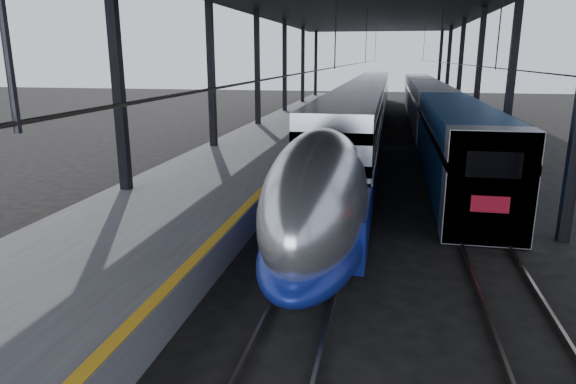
# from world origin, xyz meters

# --- Properties ---
(ground) EXTENTS (160.00, 160.00, 0.00)m
(ground) POSITION_xyz_m (0.00, 0.00, 0.00)
(ground) COLOR black
(ground) RESTS_ON ground
(platform) EXTENTS (6.00, 80.00, 1.00)m
(platform) POSITION_xyz_m (-3.50, 20.00, 0.50)
(platform) COLOR #4C4C4F
(platform) RESTS_ON ground
(yellow_strip) EXTENTS (0.30, 80.00, 0.01)m
(yellow_strip) POSITION_xyz_m (-0.70, 20.00, 1.00)
(yellow_strip) COLOR orange
(yellow_strip) RESTS_ON platform
(rails) EXTENTS (6.52, 80.00, 0.16)m
(rails) POSITION_xyz_m (4.50, 20.00, 0.08)
(rails) COLOR slate
(rails) RESTS_ON ground
(tgv_train) EXTENTS (2.83, 65.20, 4.05)m
(tgv_train) POSITION_xyz_m (2.00, 28.76, 1.89)
(tgv_train) COLOR #BABCC2
(tgv_train) RESTS_ON ground
(second_train) EXTENTS (2.70, 56.05, 3.72)m
(second_train) POSITION_xyz_m (7.00, 31.01, 1.88)
(second_train) COLOR navy
(second_train) RESTS_ON ground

